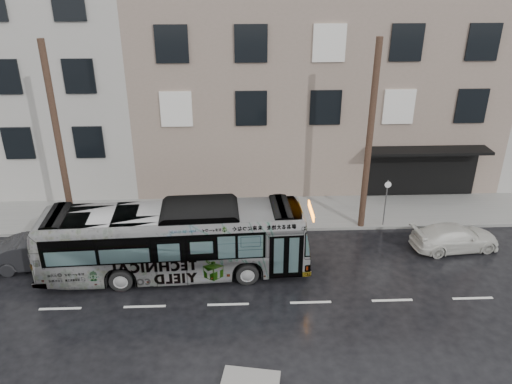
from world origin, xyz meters
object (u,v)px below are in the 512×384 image
utility_pole_rear (59,143)px  sign_post (385,203)px  utility_pole_front (370,139)px  bus (175,240)px  white_sedan (455,237)px  dark_sedan (40,252)px

utility_pole_rear → sign_post: size_ratio=3.75×
utility_pole_front → bus: bearing=-158.2°
bus → utility_pole_rear: bearing=54.2°
white_sedan → dark_sedan: (-18.39, -0.69, 0.10)m
dark_sedan → utility_pole_rear: bearing=-19.4°
utility_pole_front → utility_pole_rear: same height
bus → white_sedan: bus is taller
white_sedan → dark_sedan: size_ratio=0.97×
bus → dark_sedan: (-5.88, 0.70, -0.86)m
utility_pole_rear → utility_pole_front: bearing=0.0°
utility_pole_front → bus: 9.86m
utility_pole_front → white_sedan: 5.95m
white_sedan → dark_sedan: dark_sedan is taller
sign_post → white_sedan: 3.50m
utility_pole_rear → dark_sedan: bearing=-101.7°
utility_pole_front → sign_post: (1.10, 0.00, -3.30)m
utility_pole_rear → sign_post: utility_pole_rear is taller
utility_pole_front → utility_pole_rear: (-14.00, 0.00, 0.00)m
dark_sedan → bus: bearing=-104.5°
white_sedan → utility_pole_rear: bearing=76.6°
sign_post → white_sedan: size_ratio=0.60×
sign_post → bus: 10.39m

